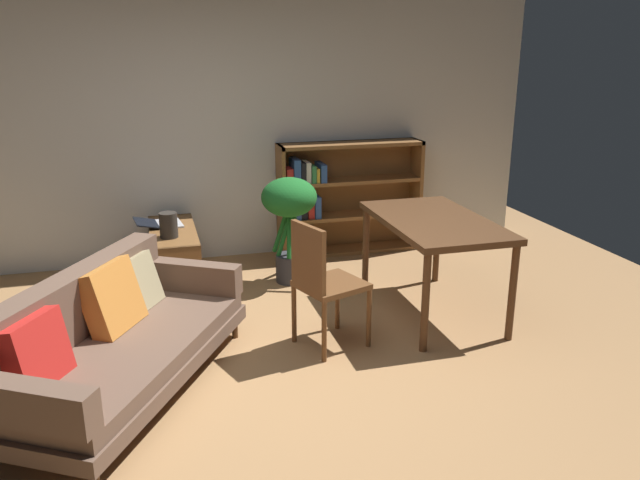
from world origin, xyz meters
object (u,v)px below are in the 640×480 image
at_px(open_laptop, 161,223).
at_px(dining_chair_near, 323,279).
at_px(potted_floor_plant, 289,210).
at_px(dining_table, 434,229).
at_px(bookshelf, 338,198).
at_px(media_console, 174,257).
at_px(fabric_couch, 109,337).
at_px(desk_speaker, 169,225).

relative_size(open_laptop, dining_chair_near, 0.48).
height_order(potted_floor_plant, dining_table, potted_floor_plant).
bearing_deg(bookshelf, dining_table, -81.31).
bearing_deg(potted_floor_plant, bookshelf, 47.40).
height_order(media_console, dining_chair_near, dining_chair_near).
bearing_deg(fabric_couch, potted_floor_plant, 45.73).
relative_size(dining_table, bookshelf, 0.91).
relative_size(open_laptop, potted_floor_plant, 0.47).
relative_size(potted_floor_plant, dining_chair_near, 1.04).
xyz_separation_m(fabric_couch, desk_speaker, (0.45, 1.57, 0.25)).
bearing_deg(open_laptop, fabric_couch, -101.34).
xyz_separation_m(media_console, desk_speaker, (-0.04, -0.23, 0.36)).
bearing_deg(bookshelf, fabric_couch, -133.73).
distance_m(desk_speaker, bookshelf, 1.88).
xyz_separation_m(fabric_couch, dining_chair_near, (1.44, 0.20, 0.16)).
bearing_deg(open_laptop, potted_floor_plant, -21.07).
distance_m(media_console, potted_floor_plant, 1.13).
height_order(media_console, open_laptop, open_laptop).
bearing_deg(dining_table, potted_floor_plant, 134.41).
relative_size(desk_speaker, dining_table, 0.16).
xyz_separation_m(open_laptop, bookshelf, (1.80, 0.32, 0.04)).
bearing_deg(potted_floor_plant, open_laptop, 158.93).
relative_size(dining_chair_near, bookshelf, 0.63).
distance_m(fabric_couch, dining_chair_near, 1.46).
relative_size(media_console, open_laptop, 2.36).
bearing_deg(potted_floor_plant, fabric_couch, -134.27).
height_order(dining_table, bookshelf, bookshelf).
distance_m(fabric_couch, dining_table, 2.54).
bearing_deg(media_console, fabric_couch, -105.21).
xyz_separation_m(fabric_couch, open_laptop, (0.40, 1.97, 0.16)).
bearing_deg(desk_speaker, dining_chair_near, -54.19).
distance_m(fabric_couch, potted_floor_plant, 2.18).
bearing_deg(bookshelf, potted_floor_plant, -132.60).
bearing_deg(open_laptop, dining_chair_near, -59.53).
bearing_deg(fabric_couch, open_laptop, 78.66).
relative_size(potted_floor_plant, bookshelf, 0.65).
distance_m(open_laptop, dining_chair_near, 2.05).
height_order(fabric_couch, open_laptop, fabric_couch).
height_order(dining_chair_near, bookshelf, bookshelf).
relative_size(fabric_couch, desk_speaker, 9.57).
xyz_separation_m(media_console, dining_chair_near, (0.95, -1.59, 0.28)).
bearing_deg(fabric_couch, dining_table, 13.22).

